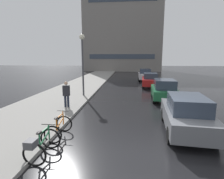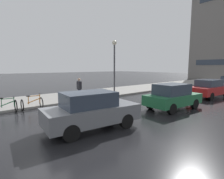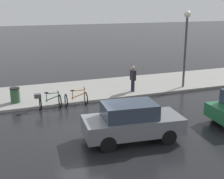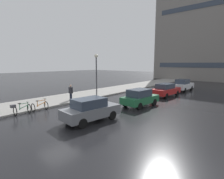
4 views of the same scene
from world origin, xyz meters
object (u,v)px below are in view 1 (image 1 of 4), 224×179
at_px(car_white, 145,75).
at_px(streetlamp, 82,55).
at_px(bicycle_second, 59,128).
at_px(pedestrian, 66,94).
at_px(car_grey, 186,114).
at_px(car_red, 150,80).
at_px(car_green, 164,90).
at_px(bicycle_nearest, 41,145).

bearing_deg(car_white, streetlamp, -118.15).
height_order(bicycle_second, streetlamp, streetlamp).
bearing_deg(bicycle_second, pedestrian, 104.94).
relative_size(bicycle_second, car_grey, 0.29).
height_order(car_red, pedestrian, pedestrian).
bearing_deg(streetlamp, car_green, -5.81).
distance_m(bicycle_nearest, streetlamp, 9.59).
bearing_deg(car_white, car_green, -88.78).
xyz_separation_m(bicycle_nearest, car_green, (5.46, 8.42, 0.32)).
height_order(car_grey, pedestrian, pedestrian).
bearing_deg(car_red, bicycle_second, -111.90).
relative_size(bicycle_second, car_white, 0.28).
distance_m(bicycle_nearest, car_red, 15.58).
height_order(car_red, streetlamp, streetlamp).
bearing_deg(bicycle_second, car_grey, 10.56).
distance_m(bicycle_second, car_green, 8.79).
distance_m(car_grey, car_red, 12.12).
relative_size(bicycle_nearest, bicycle_second, 1.15).
xyz_separation_m(car_grey, pedestrian, (-6.28, 2.94, 0.17)).
xyz_separation_m(bicycle_second, car_red, (5.26, 13.10, 0.40)).
bearing_deg(car_red, bicycle_nearest, -109.58).
relative_size(bicycle_second, streetlamp, 0.24).
relative_size(bicycle_second, car_green, 0.31).
bearing_deg(car_grey, car_green, 87.35).
bearing_deg(car_red, car_white, 90.15).
bearing_deg(car_grey, car_white, 89.96).
bearing_deg(pedestrian, car_green, 24.12).
distance_m(bicycle_nearest, car_grey, 5.79).
xyz_separation_m(car_grey, car_white, (0.01, 17.97, 0.01)).
height_order(bicycle_nearest, bicycle_second, bicycle_second).
bearing_deg(car_green, bicycle_second, -128.81).
distance_m(bicycle_second, car_red, 14.12).
xyz_separation_m(bicycle_nearest, car_grey, (5.19, 2.55, 0.32)).
relative_size(bicycle_nearest, car_grey, 0.33).
bearing_deg(car_white, car_red, -89.85).
height_order(car_green, car_red, car_green).
height_order(bicycle_nearest, car_red, car_red).
relative_size(car_red, car_white, 1.04).
height_order(bicycle_second, car_red, car_red).
height_order(bicycle_second, pedestrian, pedestrian).
xyz_separation_m(car_green, streetlamp, (-6.39, 0.65, 2.63)).
distance_m(bicycle_nearest, car_green, 10.05).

